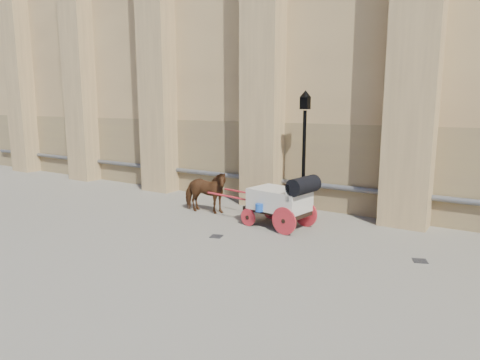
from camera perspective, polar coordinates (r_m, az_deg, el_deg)
The scene contains 6 objects.
ground at distance 12.32m, azimuth -1.45°, elevation -7.19°, with size 90.00×90.00×0.00m, color #6E675A.
horse at distance 14.53m, azimuth -4.69°, elevation -1.57°, with size 0.78×1.72×1.46m, color brown.
carriage at distance 12.77m, azimuth 5.70°, elevation -2.53°, with size 3.83×1.54×1.63m.
street_lamp at distance 14.20m, azimuth 8.53°, elevation 4.06°, with size 0.38×0.38×4.10m.
drain_grate_near at distance 12.09m, azimuth -3.17°, elevation -7.50°, with size 0.32×0.32×0.01m, color black.
drain_grate_far at distance 11.14m, azimuth 22.87°, elevation -9.89°, with size 0.32×0.32×0.01m, color black.
Camera 1 is at (6.62, -9.72, 3.68)m, focal length 32.00 mm.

